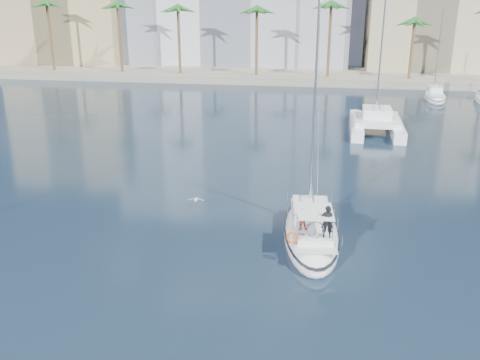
# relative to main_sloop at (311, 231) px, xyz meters

# --- Properties ---
(ground) EXTENTS (160.00, 160.00, 0.00)m
(ground) POSITION_rel_main_sloop_xyz_m (-4.86, -1.22, -0.50)
(ground) COLOR black
(ground) RESTS_ON ground
(quay) EXTENTS (120.00, 14.00, 1.20)m
(quay) POSITION_rel_main_sloop_xyz_m (-4.86, 59.78, 0.10)
(quay) COLOR gray
(quay) RESTS_ON ground
(building_tan_left) EXTENTS (22.00, 14.00, 22.00)m
(building_tan_left) POSITION_rel_main_sloop_xyz_m (-46.86, 67.78, 10.50)
(building_tan_left) COLOR tan
(building_tan_left) RESTS_ON ground
(building_beige) EXTENTS (20.00, 14.00, 20.00)m
(building_beige) POSITION_rel_main_sloop_xyz_m (17.14, 68.78, 9.50)
(building_beige) COLOR tan
(building_beige) RESTS_ON ground
(palm_left) EXTENTS (3.60, 3.60, 12.30)m
(palm_left) POSITION_rel_main_sloop_xyz_m (-38.86, 55.78, 9.79)
(palm_left) COLOR brown
(palm_left) RESTS_ON ground
(palm_centre) EXTENTS (3.60, 3.60, 12.30)m
(palm_centre) POSITION_rel_main_sloop_xyz_m (-4.86, 55.78, 9.79)
(palm_centre) COLOR brown
(palm_centre) RESTS_ON ground
(main_sloop) EXTENTS (4.07, 10.35, 15.02)m
(main_sloop) POSITION_rel_main_sloop_xyz_m (0.00, 0.00, 0.00)
(main_sloop) COLOR white
(main_sloop) RESTS_ON ground
(catamaran) EXTENTS (5.41, 10.47, 15.31)m
(catamaran) POSITION_rel_main_sloop_xyz_m (5.85, 26.70, 0.61)
(catamaran) COLOR white
(catamaran) RESTS_ON ground
(seagull) EXTENTS (1.15, 0.49, 0.21)m
(seagull) POSITION_rel_main_sloop_xyz_m (-7.80, 3.54, 0.14)
(seagull) COLOR silver
(seagull) RESTS_ON ground
(moored_yacht_a) EXTENTS (3.37, 9.52, 11.90)m
(moored_yacht_a) POSITION_rel_main_sloop_xyz_m (15.14, 45.78, -0.50)
(moored_yacht_a) COLOR white
(moored_yacht_a) RESTS_ON ground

